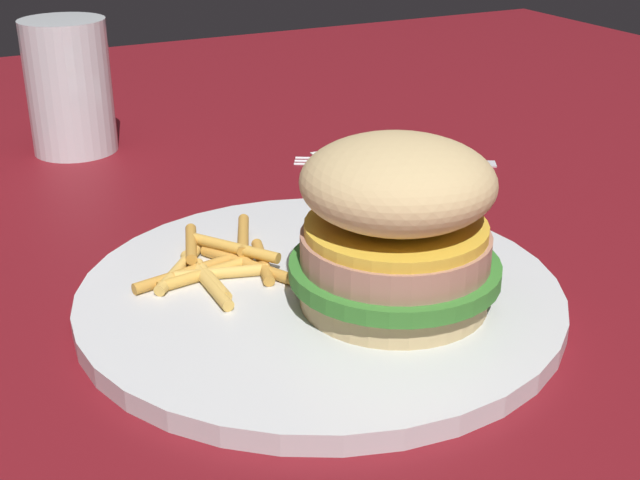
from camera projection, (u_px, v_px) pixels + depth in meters
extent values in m
plane|color=maroon|center=(311.00, 313.00, 0.50)|extent=(1.60, 1.60, 0.00)
cylinder|color=silver|center=(320.00, 296.00, 0.51)|extent=(0.28, 0.28, 0.01)
cylinder|color=tan|center=(394.00, 289.00, 0.48)|extent=(0.11, 0.11, 0.02)
cylinder|color=#387F2D|center=(394.00, 269.00, 0.48)|extent=(0.12, 0.12, 0.01)
cylinder|color=tan|center=(395.00, 247.00, 0.47)|extent=(0.11, 0.11, 0.02)
cylinder|color=yellow|center=(396.00, 228.00, 0.47)|extent=(0.10, 0.10, 0.01)
ellipsoid|color=tan|center=(398.00, 182.00, 0.46)|extent=(0.11, 0.11, 0.05)
cylinder|color=gold|center=(196.00, 270.00, 0.52)|extent=(0.08, 0.02, 0.01)
cylinder|color=gold|center=(263.00, 262.00, 0.53)|extent=(0.02, 0.05, 0.01)
cylinder|color=gold|center=(206.00, 274.00, 0.51)|extent=(0.06, 0.02, 0.01)
cylinder|color=gold|center=(247.00, 265.00, 0.52)|extent=(0.04, 0.07, 0.01)
cylinder|color=#E5B251|center=(220.00, 273.00, 0.51)|extent=(0.06, 0.02, 0.01)
cylinder|color=#E5B251|center=(206.00, 279.00, 0.51)|extent=(0.01, 0.07, 0.01)
cylinder|color=#E5B251|center=(181.00, 267.00, 0.52)|extent=(0.05, 0.05, 0.01)
cylinder|color=gold|center=(191.00, 243.00, 0.54)|extent=(0.02, 0.05, 0.01)
cylinder|color=#E5B251|center=(212.00, 280.00, 0.50)|extent=(0.01, 0.05, 0.01)
cylinder|color=gold|center=(235.00, 248.00, 0.53)|extent=(0.04, 0.05, 0.01)
cylinder|color=gold|center=(243.00, 235.00, 0.55)|extent=(0.03, 0.05, 0.01)
cube|color=white|center=(395.00, 162.00, 0.74)|extent=(0.11, 0.11, 0.00)
cube|color=silver|center=(432.00, 160.00, 0.74)|extent=(0.10, 0.07, 0.00)
cube|color=silver|center=(347.00, 158.00, 0.74)|extent=(0.04, 0.04, 0.00)
cylinder|color=silver|center=(311.00, 155.00, 0.75)|extent=(0.03, 0.02, 0.00)
cylinder|color=silver|center=(311.00, 158.00, 0.74)|extent=(0.03, 0.02, 0.00)
cylinder|color=silver|center=(310.00, 161.00, 0.74)|extent=(0.03, 0.02, 0.00)
cylinder|color=silver|center=(69.00, 87.00, 0.75)|extent=(0.07, 0.07, 0.12)
cylinder|color=silver|center=(71.00, 104.00, 0.76)|extent=(0.07, 0.07, 0.09)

